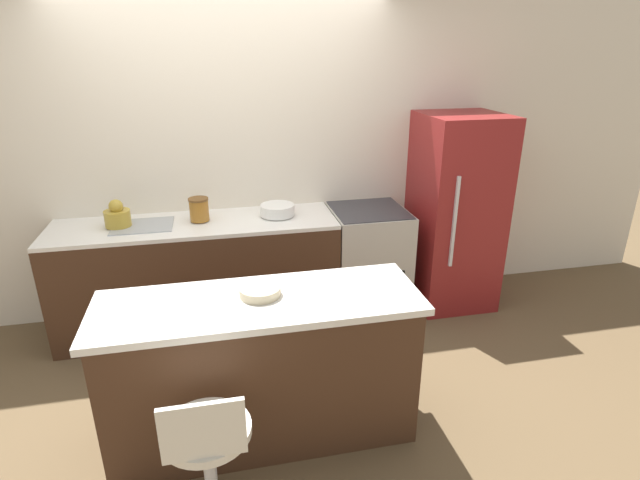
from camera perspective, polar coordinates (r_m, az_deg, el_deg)
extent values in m
plane|color=brown|center=(4.02, -8.39, -11.26)|extent=(14.00, 14.00, 0.00)
cube|color=silver|center=(4.15, -10.10, 9.24)|extent=(8.00, 0.06, 2.60)
cube|color=#422819|center=(4.10, -13.59, -4.09)|extent=(2.16, 0.62, 0.86)
cube|color=white|center=(3.94, -14.15, 1.74)|extent=(2.16, 0.62, 0.03)
cube|color=#9EA3A8|center=(3.96, -19.62, 1.55)|extent=(0.44, 0.34, 0.01)
cube|color=#422819|center=(2.95, -6.55, -14.71)|extent=(1.68, 0.56, 0.85)
cube|color=white|center=(2.71, -6.95, -7.14)|extent=(1.75, 0.59, 0.04)
cube|color=#B7B2A8|center=(4.27, 5.42, -2.27)|extent=(0.61, 0.62, 0.89)
cube|color=black|center=(4.06, 6.69, -5.75)|extent=(0.43, 0.01, 0.31)
cube|color=#333338|center=(4.11, 5.63, 3.44)|extent=(0.58, 0.59, 0.01)
cube|color=maroon|center=(4.40, 15.16, 3.06)|extent=(0.65, 0.66, 1.64)
cube|color=silver|center=(4.02, 15.10, 1.94)|extent=(0.02, 0.02, 0.74)
cylinder|color=#B7B7BC|center=(2.63, -12.32, -25.21)|extent=(0.06, 0.06, 0.54)
cylinder|color=silver|center=(2.43, -12.90, -20.50)|extent=(0.41, 0.41, 0.04)
cube|color=silver|center=(2.19, -13.22, -20.49)|extent=(0.35, 0.02, 0.27)
cylinder|color=#B29333|center=(3.99, -22.12, 2.32)|extent=(0.19, 0.19, 0.12)
sphere|color=#B29333|center=(3.96, -22.31, 3.59)|extent=(0.10, 0.10, 0.10)
cylinder|color=white|center=(3.96, -4.88, 3.45)|extent=(0.27, 0.27, 0.09)
cylinder|color=#9E6623|center=(3.92, -13.64, 3.31)|extent=(0.14, 0.14, 0.16)
cylinder|color=brown|center=(3.89, -13.76, 4.55)|extent=(0.15, 0.15, 0.02)
cylinder|color=#C1B28E|center=(2.73, -6.87, -5.83)|extent=(0.23, 0.23, 0.05)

